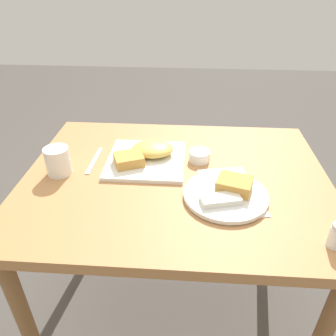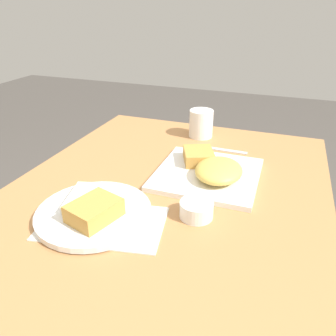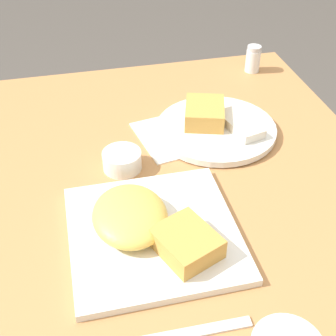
{
  "view_description": "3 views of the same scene",
  "coord_description": "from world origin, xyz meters",
  "px_view_note": "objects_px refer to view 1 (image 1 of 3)",
  "views": [
    {
      "loc": [
        -0.04,
        0.94,
        1.36
      ],
      "look_at": [
        0.03,
        -0.0,
        0.76
      ],
      "focal_mm": 35.0,
      "sensor_mm": 36.0,
      "label": 1
    },
    {
      "loc": [
        -0.68,
        -0.26,
        1.17
      ],
      "look_at": [
        0.03,
        0.0,
        0.79
      ],
      "focal_mm": 35.0,
      "sensor_mm": 36.0,
      "label": 2
    },
    {
      "loc": [
        0.65,
        -0.18,
        1.31
      ],
      "look_at": [
        -0.01,
        -0.03,
        0.78
      ],
      "focal_mm": 50.0,
      "sensor_mm": 36.0,
      "label": 3
    }
  ],
  "objects_px": {
    "plate_oval_far": "(227,193)",
    "coffee_mug": "(58,161)",
    "plate_square_near": "(146,156)",
    "salt_shaker": "(336,237)",
    "butter_knife": "(94,160)",
    "sauce_ramekin": "(200,156)"
  },
  "relations": [
    {
      "from": "salt_shaker",
      "to": "plate_oval_far",
      "type": "bearing_deg",
      "value": -35.84
    },
    {
      "from": "plate_square_near",
      "to": "butter_knife",
      "type": "relative_size",
      "value": 1.51
    },
    {
      "from": "butter_knife",
      "to": "coffee_mug",
      "type": "relative_size",
      "value": 1.9
    },
    {
      "from": "sauce_ramekin",
      "to": "plate_square_near",
      "type": "bearing_deg",
      "value": 4.28
    },
    {
      "from": "salt_shaker",
      "to": "butter_knife",
      "type": "distance_m",
      "value": 0.82
    },
    {
      "from": "plate_square_near",
      "to": "salt_shaker",
      "type": "relative_size",
      "value": 3.95
    },
    {
      "from": "plate_oval_far",
      "to": "salt_shaker",
      "type": "relative_size",
      "value": 3.72
    },
    {
      "from": "sauce_ramekin",
      "to": "coffee_mug",
      "type": "xyz_separation_m",
      "value": [
        0.48,
        0.12,
        0.03
      ]
    },
    {
      "from": "plate_square_near",
      "to": "sauce_ramekin",
      "type": "height_order",
      "value": "plate_square_near"
    },
    {
      "from": "plate_oval_far",
      "to": "coffee_mug",
      "type": "relative_size",
      "value": 2.69
    },
    {
      "from": "plate_square_near",
      "to": "butter_knife",
      "type": "distance_m",
      "value": 0.19
    },
    {
      "from": "plate_oval_far",
      "to": "coffee_mug",
      "type": "bearing_deg",
      "value": -9.99
    },
    {
      "from": "plate_oval_far",
      "to": "salt_shaker",
      "type": "bearing_deg",
      "value": 144.16
    },
    {
      "from": "sauce_ramekin",
      "to": "butter_knife",
      "type": "distance_m",
      "value": 0.39
    },
    {
      "from": "plate_square_near",
      "to": "coffee_mug",
      "type": "xyz_separation_m",
      "value": [
        0.29,
        0.1,
        0.03
      ]
    },
    {
      "from": "plate_oval_far",
      "to": "salt_shaker",
      "type": "distance_m",
      "value": 0.32
    },
    {
      "from": "plate_square_near",
      "to": "coffee_mug",
      "type": "relative_size",
      "value": 2.86
    },
    {
      "from": "plate_square_near",
      "to": "salt_shaker",
      "type": "xyz_separation_m",
      "value": [
        -0.54,
        0.39,
        0.01
      ]
    },
    {
      "from": "plate_oval_far",
      "to": "sauce_ramekin",
      "type": "bearing_deg",
      "value": -69.18
    },
    {
      "from": "plate_square_near",
      "to": "salt_shaker",
      "type": "distance_m",
      "value": 0.66
    },
    {
      "from": "plate_square_near",
      "to": "plate_oval_far",
      "type": "distance_m",
      "value": 0.34
    },
    {
      "from": "salt_shaker",
      "to": "coffee_mug",
      "type": "distance_m",
      "value": 0.87
    }
  ]
}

